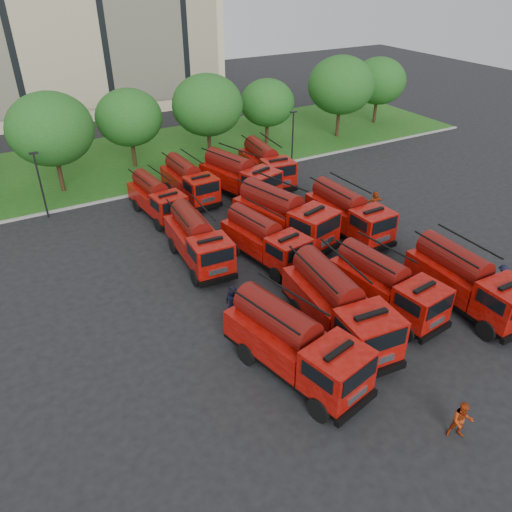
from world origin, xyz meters
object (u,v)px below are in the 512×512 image
Objects in this scene: fire_truck_8 at (157,198)px; fire_truck_11 at (266,164)px; fire_truck_0 at (294,344)px; firefighter_3 at (498,288)px; fire_truck_7 at (348,213)px; firefighter_4 at (233,316)px; fire_truck_6 at (284,216)px; firefighter_5 at (373,212)px; fire_truck_5 at (265,240)px; fire_truck_3 at (467,281)px; firefighter_2 at (481,325)px; fire_truck_1 at (338,306)px; firefighter_1 at (457,436)px; fire_truck_2 at (386,285)px; fire_truck_9 at (189,181)px; fire_truck_10 at (239,177)px; fire_truck_4 at (198,240)px.

fire_truck_11 reaches higher than fire_truck_8.
firefighter_3 is at bearing -13.51° from fire_truck_0.
fire_truck_7 is 3.82× the size of firefighter_4.
fire_truck_6 is 4.90× the size of firefighter_5.
fire_truck_7 is at bearing -46.71° from fire_truck_8.
fire_truck_5 is 4.30× the size of firefighter_3.
fire_truck_3 is 4.30× the size of firefighter_2.
fire_truck_7 is 14.18m from fire_truck_8.
fire_truck_7 is (7.35, 8.40, -0.14)m from fire_truck_1.
fire_truck_5 is at bearing 123.55° from firefighter_1.
fire_truck_0 reaches higher than fire_truck_7.
fire_truck_5 is 4.07× the size of firefighter_2.
fire_truck_7 is at bearing 58.46° from fire_truck_2.
fire_truck_7 is at bearing 36.09° from firefighter_5.
fire_truck_6 is (2.59, 1.81, 0.27)m from fire_truck_5.
fire_truck_1 reaches higher than fire_truck_0.
fire_truck_8 is (-6.33, 7.80, -0.34)m from fire_truck_6.
fire_truck_11 reaches higher than firefighter_4.
fire_truck_2 is 9.60m from fire_truck_6.
firefighter_3 is (3.62, -9.90, -1.64)m from fire_truck_7.
firefighter_1 is (3.65, -25.54, -1.46)m from fire_truck_8.
fire_truck_8 is at bearing -93.65° from firefighter_3.
fire_truck_10 is (3.71, -1.60, 0.17)m from fire_truck_9.
fire_truck_1 is 5.92m from firefighter_4.
fire_truck_11 is (-0.42, 21.01, -0.05)m from fire_truck_3.
fire_truck_8 is (-10.62, 9.40, -0.18)m from fire_truck_7.
fire_truck_11 is at bearing 4.14° from firefighter_2.
fire_truck_1 is at bearing 69.42° from firefighter_2.
fire_truck_1 is at bearing 169.45° from fire_truck_3.
firefighter_3 is at bearing -70.22° from fire_truck_6.
fire_truck_2 reaches higher than fire_truck_5.
fire_truck_4 is 1.04× the size of fire_truck_9.
fire_truck_2 is 3.89× the size of firefighter_1.
fire_truck_5 is 3.79× the size of firefighter_1.
firefighter_3 is at bearing 64.40° from firefighter_1.
fire_truck_9 is 23.96m from firefighter_2.
fire_truck_6 is (-4.60, 11.56, 0.12)m from fire_truck_3.
firefighter_1 is at bearing -74.89° from fire_truck_4.
fire_truck_8 is (0.02, 7.63, -0.13)m from fire_truck_4.
fire_truck_7 is 10.13m from fire_truck_10.
fire_truck_5 is 10.25m from fire_truck_10.
firefighter_2 is (4.18, -13.32, -1.80)m from fire_truck_6.
fire_truck_0 is 4.90× the size of firefighter_3.
fire_truck_1 reaches higher than fire_truck_11.
fire_truck_11 is at bearing 9.05° from fire_truck_10.
fire_truck_3 is at bearing 85.04° from firefighter_5.
fire_truck_2 is at bearing 48.11° from firefighter_2.
fire_truck_3 is at bearing 74.17° from firefighter_1.
fire_truck_9 is 27.27m from firefighter_1.
firefighter_4 is (-7.63, 3.57, -1.59)m from fire_truck_2.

